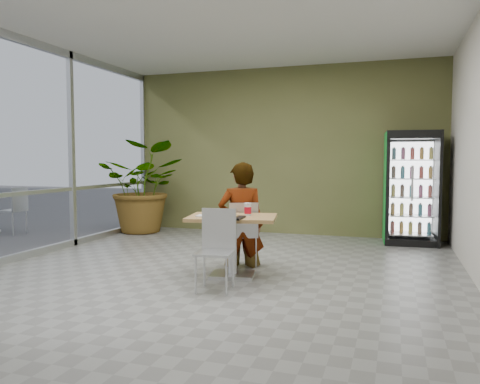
% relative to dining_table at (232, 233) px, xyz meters
% --- Properties ---
extents(ground, '(7.00, 7.00, 0.00)m').
position_rel_dining_table_xyz_m(ground, '(-0.22, -0.02, -0.54)').
color(ground, gray).
rests_on(ground, ground).
extents(room_envelope, '(6.00, 7.00, 3.20)m').
position_rel_dining_table_xyz_m(room_envelope, '(-0.22, -0.02, 1.06)').
color(room_envelope, silver).
rests_on(room_envelope, ground).
extents(storefront_frame, '(0.10, 7.00, 3.20)m').
position_rel_dining_table_xyz_m(storefront_frame, '(-3.22, -0.02, 1.06)').
color(storefront_frame, '#B6B9BB').
rests_on(storefront_frame, ground).
extents(dining_table, '(1.17, 0.91, 0.75)m').
position_rel_dining_table_xyz_m(dining_table, '(0.00, 0.00, 0.00)').
color(dining_table, '#A88848').
rests_on(dining_table, ground).
extents(chair_far, '(0.51, 0.51, 0.87)m').
position_rel_dining_table_xyz_m(chair_far, '(-0.04, 0.54, -0.03)').
color(chair_far, '#B6B9BB').
rests_on(chair_far, ground).
extents(chair_near, '(0.44, 0.44, 0.89)m').
position_rel_dining_table_xyz_m(chair_near, '(0.02, -0.56, -0.02)').
color(chair_near, '#B6B9BB').
rests_on(chair_near, ground).
extents(seated_woman, '(0.74, 0.62, 1.70)m').
position_rel_dining_table_xyz_m(seated_woman, '(-0.08, 0.58, 0.01)').
color(seated_woman, black).
rests_on(seated_woman, ground).
extents(pizza_plate, '(0.31, 0.26, 0.03)m').
position_rel_dining_table_xyz_m(pizza_plate, '(-0.07, -0.01, 0.23)').
color(pizza_plate, silver).
rests_on(pizza_plate, dining_table).
extents(soda_cup, '(0.09, 0.09, 0.16)m').
position_rel_dining_table_xyz_m(soda_cup, '(0.18, 0.05, 0.29)').
color(soda_cup, silver).
rests_on(soda_cup, dining_table).
extents(napkin_stack, '(0.15, 0.15, 0.02)m').
position_rel_dining_table_xyz_m(napkin_stack, '(-0.31, -0.18, 0.22)').
color(napkin_stack, silver).
rests_on(napkin_stack, dining_table).
extents(cafeteria_tray, '(0.44, 0.33, 0.02)m').
position_rel_dining_table_xyz_m(cafeteria_tray, '(0.00, -0.27, 0.23)').
color(cafeteria_tray, black).
rests_on(cafeteria_tray, dining_table).
extents(beverage_fridge, '(0.92, 0.73, 1.91)m').
position_rel_dining_table_xyz_m(beverage_fridge, '(2.14, 3.06, 0.42)').
color(beverage_fridge, black).
rests_on(beverage_fridge, ground).
extents(potted_plant, '(1.91, 1.75, 1.80)m').
position_rel_dining_table_xyz_m(potted_plant, '(-2.81, 2.79, 0.36)').
color(potted_plant, '#2D712F').
rests_on(potted_plant, ground).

